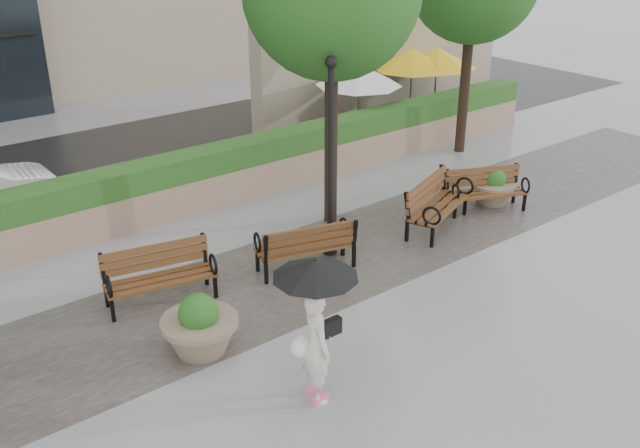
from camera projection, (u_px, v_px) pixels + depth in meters
ground at (375, 357)px, 11.22m from camera, size 100.00×100.00×0.00m
cobble_strip at (267, 283)px, 13.36m from camera, size 28.00×3.20×0.01m
hedge_wall at (165, 189)px, 15.93m from camera, size 24.00×0.80×1.35m
cafe_wall at (385, 55)px, 22.87m from camera, size 10.00×0.60×4.00m
cafe_hedge at (421, 119)px, 21.67m from camera, size 8.00×0.50×0.90m
asphalt_street at (98, 168)px, 19.06m from camera, size 40.00×7.00×0.00m
bench_1 at (161, 287)px, 12.62m from camera, size 2.03×1.16×1.03m
bench_2 at (306, 256)px, 13.74m from camera, size 2.02×1.25×1.02m
bench_3 at (437, 214)px, 15.49m from camera, size 2.17×1.48×1.09m
bench_4 at (485, 199)px, 16.37m from camera, size 1.93×1.40×0.97m
planter_left at (200, 330)px, 11.21m from camera, size 1.23×1.23×1.03m
planter_right at (493, 189)px, 16.73m from camera, size 1.09×1.09×0.92m
lamppost at (330, 172)px, 13.76m from camera, size 0.28×0.28×4.00m
patio_umb_white at (359, 75)px, 20.25m from camera, size 2.50×2.50×2.30m
patio_umb_yellow_a at (412, 60)px, 22.20m from camera, size 2.50×2.50×2.30m
patio_umb_yellow_b at (437, 58)px, 22.42m from camera, size 2.50×2.50×2.30m
pedestrian at (316, 316)px, 9.81m from camera, size 1.20×1.20×2.20m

